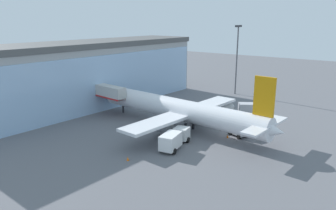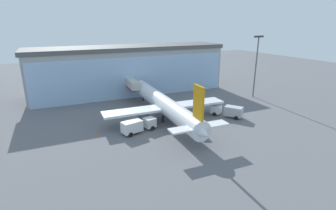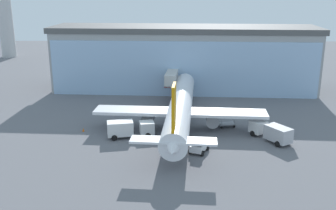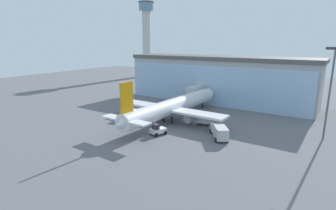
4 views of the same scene
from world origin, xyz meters
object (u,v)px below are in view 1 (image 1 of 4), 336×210
at_px(jet_bridge, 104,91).
at_px(safety_cone_wingtip, 128,159).
at_px(airplane, 180,110).
at_px(safety_cone_nose, 228,136).
at_px(catering_truck, 174,139).
at_px(apron_light_mast, 237,54).
at_px(pushback_tug, 239,131).
at_px(baggage_cart, 200,115).
at_px(fuel_truck, 242,109).

bearing_deg(jet_bridge, safety_cone_wingtip, 149.44).
xyz_separation_m(airplane, safety_cone_nose, (0.65, -9.22, -3.17)).
relative_size(catering_truck, safety_cone_wingtip, 13.80).
height_order(apron_light_mast, safety_cone_wingtip, apron_light_mast).
bearing_deg(airplane, pushback_tug, -162.54).
distance_m(jet_bridge, baggage_cart, 20.42).
height_order(pushback_tug, safety_cone_nose, pushback_tug).
bearing_deg(fuel_truck, jet_bridge, -0.45).
height_order(airplane, safety_cone_nose, airplane).
bearing_deg(apron_light_mast, baggage_cart, -170.93).
height_order(jet_bridge, pushback_tug, jet_bridge).
bearing_deg(baggage_cart, safety_cone_wingtip, -5.22).
distance_m(catering_truck, fuel_truck, 22.08).
bearing_deg(baggage_cart, fuel_truck, 123.19).
xyz_separation_m(airplane, catering_truck, (-8.14, -4.56, -1.98)).
distance_m(jet_bridge, catering_truck, 23.93).
distance_m(pushback_tug, safety_cone_wingtip, 20.21).
height_order(airplane, fuel_truck, airplane).
relative_size(airplane, safety_cone_wingtip, 71.18).
xyz_separation_m(jet_bridge, safety_cone_wingtip, (-14.53, -20.31, -4.41)).
bearing_deg(catering_truck, airplane, 18.01).
bearing_deg(safety_cone_nose, catering_truck, 152.04).
relative_size(airplane, catering_truck, 5.16).
relative_size(catering_truck, pushback_tug, 2.08).
xyz_separation_m(pushback_tug, safety_cone_wingtip, (-18.43, 8.28, -0.70)).
bearing_deg(apron_light_mast, catering_truck, -167.50).
bearing_deg(safety_cone_nose, fuel_truck, 14.87).
height_order(jet_bridge, catering_truck, jet_bridge).
bearing_deg(safety_cone_nose, jet_bridge, 94.28).
xyz_separation_m(fuel_truck, pushback_tug, (-11.43, -4.72, -0.49)).
bearing_deg(safety_cone_nose, pushback_tug, -32.96).
relative_size(apron_light_mast, safety_cone_wingtip, 32.16).
bearing_deg(safety_cone_wingtip, safety_cone_nose, -23.14).
relative_size(baggage_cart, safety_cone_nose, 5.57).
relative_size(apron_light_mast, baggage_cart, 5.78).
distance_m(apron_light_mast, airplane, 32.73).
height_order(baggage_cart, safety_cone_nose, baggage_cart).
bearing_deg(safety_cone_wingtip, pushback_tug, -24.20).
height_order(catering_truck, safety_cone_wingtip, catering_truck).
distance_m(apron_light_mast, pushback_tug, 34.03).
bearing_deg(catering_truck, safety_cone_wingtip, 151.47).
height_order(apron_light_mast, airplane, apron_light_mast).
distance_m(fuel_truck, pushback_tug, 12.37).
xyz_separation_m(catering_truck, safety_cone_nose, (8.78, -4.66, -1.19)).
relative_size(jet_bridge, airplane, 0.29).
relative_size(catering_truck, fuel_truck, 1.04).
bearing_deg(airplane, jet_bridge, 8.45).
height_order(apron_light_mast, safety_cone_nose, apron_light_mast).
bearing_deg(safety_cone_wingtip, fuel_truck, -6.81).
distance_m(pushback_tug, safety_cone_nose, 2.30).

